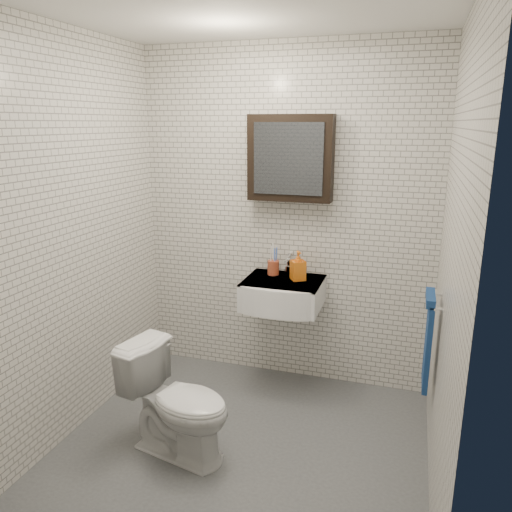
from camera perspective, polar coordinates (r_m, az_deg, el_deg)
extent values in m
cube|color=#4B4E52|center=(3.32, -1.58, -20.75)|extent=(2.20, 2.00, 0.01)
cube|color=silver|center=(3.72, 3.36, 4.23)|extent=(2.20, 0.02, 2.50)
cube|color=silver|center=(1.91, -11.79, -6.58)|extent=(2.20, 0.02, 2.50)
cube|color=silver|center=(3.30, -20.09, 1.97)|extent=(0.02, 2.00, 2.50)
cube|color=silver|center=(2.64, 21.41, -1.27)|extent=(0.02, 2.00, 2.50)
cube|color=white|center=(2.75, -1.99, 26.70)|extent=(2.20, 2.00, 0.02)
cube|color=white|center=(3.62, 3.12, -4.25)|extent=(0.55, 0.45, 0.20)
cylinder|color=silver|center=(3.61, 3.22, -2.83)|extent=(0.31, 0.31, 0.02)
cylinder|color=silver|center=(3.61, 3.22, -2.71)|extent=(0.04, 0.04, 0.01)
cube|color=white|center=(3.59, 3.14, -2.81)|extent=(0.55, 0.45, 0.01)
cylinder|color=silver|center=(3.73, 3.79, -1.56)|extent=(0.06, 0.06, 0.06)
cylinder|color=silver|center=(3.72, 3.80, -0.68)|extent=(0.03, 0.03, 0.08)
cylinder|color=silver|center=(3.65, 3.59, -0.47)|extent=(0.02, 0.12, 0.02)
cube|color=silver|center=(3.73, 3.93, 0.26)|extent=(0.02, 0.09, 0.01)
cube|color=black|center=(3.58, 3.98, 11.08)|extent=(0.60, 0.14, 0.60)
cube|color=#3F444C|center=(3.50, 3.68, 11.00)|extent=(0.49, 0.01, 0.49)
cylinder|color=silver|center=(3.06, 19.77, -4.85)|extent=(0.02, 0.30, 0.02)
cylinder|color=silver|center=(3.18, 20.07, -4.12)|extent=(0.04, 0.02, 0.02)
cylinder|color=silver|center=(2.94, 20.23, -5.70)|extent=(0.04, 0.02, 0.02)
cube|color=navy|center=(3.16, 19.06, -9.45)|extent=(0.03, 0.26, 0.54)
cube|color=navy|center=(3.05, 19.33, -4.55)|extent=(0.05, 0.26, 0.05)
cylinder|color=#9E4227|center=(3.70, 1.98, -1.33)|extent=(0.10, 0.10, 0.11)
cylinder|color=white|center=(3.67, 1.71, -0.32)|extent=(0.02, 0.03, 0.20)
cylinder|color=#4570DD|center=(3.67, 2.15, -0.50)|extent=(0.02, 0.02, 0.18)
cylinder|color=white|center=(3.69, 1.98, -0.15)|extent=(0.02, 0.04, 0.21)
cylinder|color=#4570DD|center=(3.69, 2.32, -0.36)|extent=(0.03, 0.04, 0.19)
imported|color=orange|center=(3.57, 4.83, -1.11)|extent=(0.13, 0.13, 0.21)
imported|color=white|center=(3.11, -8.89, -16.16)|extent=(0.74, 0.52, 0.68)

